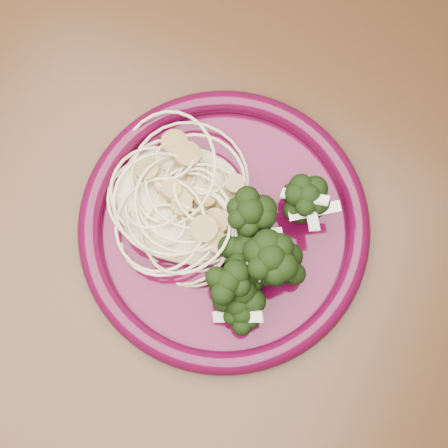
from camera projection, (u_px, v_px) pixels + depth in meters
The scene contains 6 objects.
dining_table at pixel (222, 228), 0.75m from camera, with size 1.20×0.80×0.75m.
dinner_plate at pixel (224, 226), 0.64m from camera, with size 0.33×0.33×0.03m.
spaghetti_pile at pixel (183, 200), 0.63m from camera, with size 0.15×0.13×0.03m, color beige.
scallop_cluster at pixel (180, 189), 0.60m from camera, with size 0.13×0.13×0.04m, color #A68044, non-canonical shape.
broccoli_pile at pixel (277, 250), 0.61m from camera, with size 0.10×0.16×0.05m, color black.
onion_garnish at pixel (280, 243), 0.58m from camera, with size 0.07×0.10×0.06m, color #ECE4C7, non-canonical shape.
Camera 1 is at (0.08, -0.16, 1.38)m, focal length 50.00 mm.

